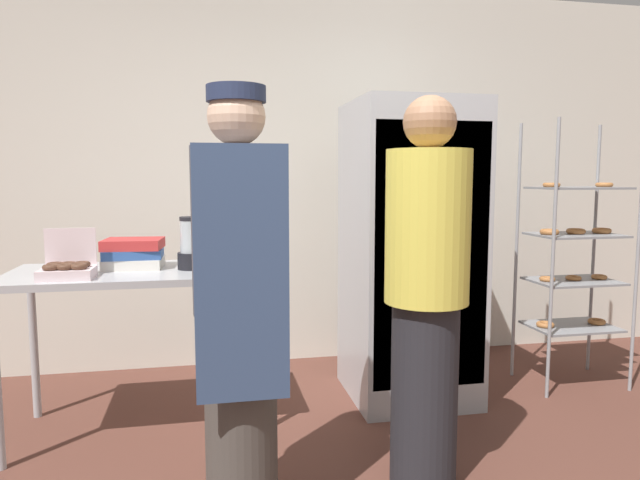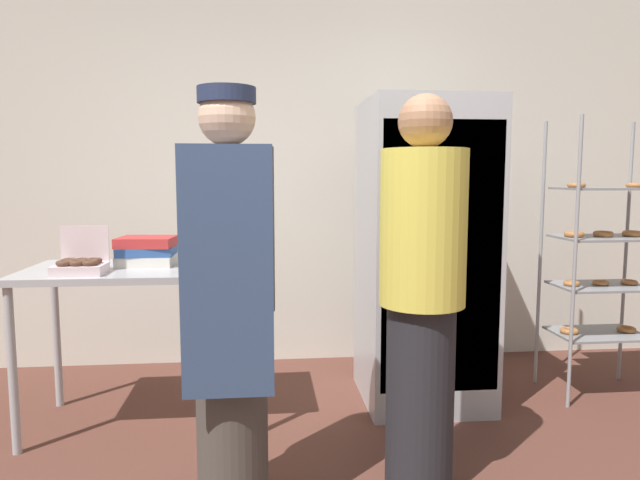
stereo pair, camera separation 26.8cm
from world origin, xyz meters
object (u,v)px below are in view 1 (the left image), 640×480
object	(u,v)px
refrigerator	(409,252)
blender_pitcher	(191,246)
person_baker	(239,297)
donut_box	(67,269)
binder_stack	(134,253)
baking_rack	(575,257)
person_customer	(426,292)

from	to	relation	value
refrigerator	blender_pitcher	xyz separation A→B (m)	(-1.30, -0.22, 0.09)
person_baker	donut_box	bearing A→B (deg)	139.88
binder_stack	person_baker	xyz separation A→B (m)	(0.51, -0.93, -0.07)
baking_rack	blender_pitcher	size ratio (longest dim) A/B	6.17
person_customer	donut_box	bearing A→B (deg)	158.72
blender_pitcher	baking_rack	bearing A→B (deg)	4.76
donut_box	person_customer	distance (m)	1.71
donut_box	binder_stack	world-z (taller)	donut_box
blender_pitcher	donut_box	bearing A→B (deg)	-163.46
baking_rack	blender_pitcher	bearing A→B (deg)	-175.24
baking_rack	donut_box	size ratio (longest dim) A/B	7.01
donut_box	baking_rack	bearing A→B (deg)	7.10
donut_box	binder_stack	distance (m)	0.39
baking_rack	person_baker	distance (m)	2.46
donut_box	binder_stack	xyz separation A→B (m)	(0.28, 0.27, 0.03)
blender_pitcher	person_customer	bearing A→B (deg)	-38.18
donut_box	person_baker	size ratio (longest dim) A/B	0.14
baking_rack	blender_pitcher	world-z (taller)	baking_rack
blender_pitcher	person_baker	world-z (taller)	person_baker
binder_stack	person_baker	world-z (taller)	person_baker
refrigerator	person_baker	bearing A→B (deg)	-136.27
refrigerator	person_baker	size ratio (longest dim) A/B	1.06
baking_rack	person_customer	world-z (taller)	baking_rack
blender_pitcher	person_baker	xyz separation A→B (m)	(0.20, -0.83, -0.11)
binder_stack	person_baker	distance (m)	1.06
refrigerator	binder_stack	world-z (taller)	refrigerator
person_customer	refrigerator	bearing A→B (deg)	73.71
binder_stack	person_customer	size ratio (longest dim) A/B	0.19
refrigerator	person_baker	world-z (taller)	refrigerator
baking_rack	person_customer	size ratio (longest dim) A/B	1.01
person_baker	person_customer	size ratio (longest dim) A/B	1.00
donut_box	blender_pitcher	xyz separation A→B (m)	(0.58, 0.17, 0.08)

